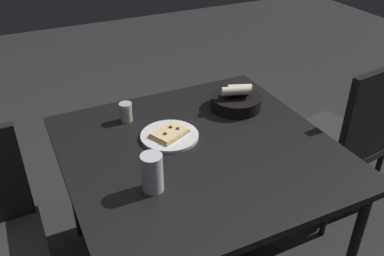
% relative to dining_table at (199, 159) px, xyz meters
% --- Properties ---
extents(dining_table, '(1.05, 1.03, 0.70)m').
position_rel_dining_table_xyz_m(dining_table, '(0.00, 0.00, 0.00)').
color(dining_table, black).
rests_on(dining_table, ground).
extents(pizza_plate, '(0.24, 0.24, 0.04)m').
position_rel_dining_table_xyz_m(pizza_plate, '(0.08, -0.12, 0.07)').
color(pizza_plate, white).
rests_on(pizza_plate, dining_table).
extents(bread_basket, '(0.23, 0.23, 0.12)m').
position_rel_dining_table_xyz_m(bread_basket, '(-0.30, -0.22, 0.09)').
color(bread_basket, black).
rests_on(bread_basket, dining_table).
extents(beer_glass, '(0.08, 0.08, 0.14)m').
position_rel_dining_table_xyz_m(beer_glass, '(0.26, 0.16, 0.12)').
color(beer_glass, silver).
rests_on(beer_glass, dining_table).
extents(pepper_shaker, '(0.06, 0.06, 0.09)m').
position_rel_dining_table_xyz_m(pepper_shaker, '(0.20, -0.33, 0.09)').
color(pepper_shaker, '#BFB299').
rests_on(pepper_shaker, dining_table).
extents(chair_near, '(0.50, 0.50, 0.91)m').
position_rel_dining_table_xyz_m(chair_near, '(-0.86, -0.03, -0.13)').
color(chair_near, '#2D2D2D').
rests_on(chair_near, ground).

